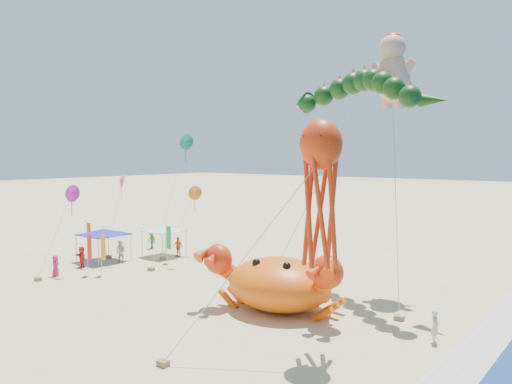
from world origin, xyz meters
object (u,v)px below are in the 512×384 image
octopus_kite (320,182)px  canopy_blue (103,232)px  dragon_kite (354,97)px  cherub_kite (393,69)px  crab_inflatable (278,282)px  canopy_white (164,228)px

octopus_kite → canopy_blue: size_ratio=2.80×
octopus_kite → dragon_kite: bearing=109.8°
cherub_kite → canopy_blue: cherub_kite is taller
dragon_kite → crab_inflatable: bearing=-100.5°
canopy_blue → canopy_white: size_ratio=1.15×
octopus_kite → canopy_white: 24.48m
canopy_white → crab_inflatable: bearing=-20.4°
dragon_kite → octopus_kite: (3.66, -10.18, -4.91)m
dragon_kite → canopy_blue: size_ratio=3.74×
dragon_kite → canopy_blue: (-20.58, -4.76, -10.15)m
octopus_kite → cherub_kite: bearing=99.1°
cherub_kite → canopy_white: cherub_kite is taller
crab_inflatable → canopy_blue: size_ratio=2.27×
crab_inflatable → dragon_kite: dragon_kite is taller
crab_inflatable → cherub_kite: (2.90, 8.74, 12.85)m
cherub_kite → octopus_kite: 14.24m
crab_inflatable → canopy_white: (-16.88, 6.29, 0.80)m
crab_inflatable → cherub_kite: 15.81m
cherub_kite → octopus_kite: cherub_kite is taller
octopus_kite → crab_inflatable: bearing=143.5°
crab_inflatable → dragon_kite: size_ratio=0.61×
canopy_blue → crab_inflatable: bearing=-5.3°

